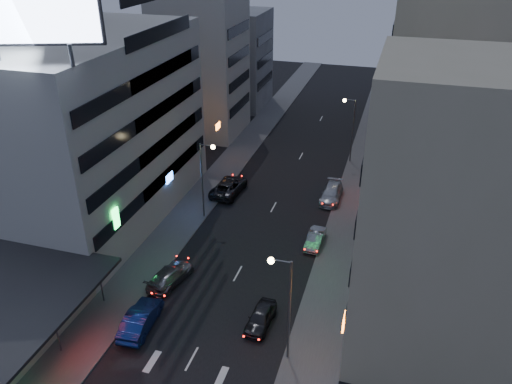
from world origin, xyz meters
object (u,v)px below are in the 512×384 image
at_px(parked_car_right_far, 332,194).
at_px(parked_car_left, 229,186).
at_px(road_car_silver, 170,275).
at_px(parked_car_right_mid, 315,239).
at_px(parked_car_right_near, 261,317).
at_px(road_car_blue, 141,319).

bearing_deg(parked_car_right_far, parked_car_left, -171.13).
relative_size(parked_car_right_far, road_car_silver, 1.05).
relative_size(parked_car_right_mid, road_car_silver, 0.80).
bearing_deg(parked_car_right_near, parked_car_right_far, 87.79).
distance_m(parked_car_right_near, parked_car_right_mid, 11.81).
xyz_separation_m(parked_car_right_near, parked_car_right_mid, (1.93, 11.65, -0.04)).
distance_m(parked_car_right_far, road_car_blue, 25.81).
bearing_deg(parked_car_left, parked_car_right_far, -167.36).
height_order(parked_car_right_far, road_car_blue, road_car_blue).
bearing_deg(road_car_blue, parked_car_right_near, -166.09).
bearing_deg(parked_car_right_far, road_car_silver, -120.27).
relative_size(parked_car_left, road_car_blue, 1.20).
relative_size(parked_car_right_far, road_car_blue, 1.05).
relative_size(parked_car_right_mid, parked_car_left, 0.66).
bearing_deg(road_car_blue, parked_car_right_far, -118.44).
xyz_separation_m(parked_car_right_mid, parked_car_left, (-11.10, 7.42, 0.18)).
bearing_deg(parked_car_right_mid, parked_car_right_far, 91.97).
bearing_deg(parked_car_right_near, parked_car_left, 118.97).
height_order(road_car_blue, road_car_silver, road_car_blue).
relative_size(parked_car_right_near, parked_car_left, 0.68).
bearing_deg(road_car_silver, road_car_blue, 103.67).
distance_m(parked_car_left, road_car_blue, 21.91).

